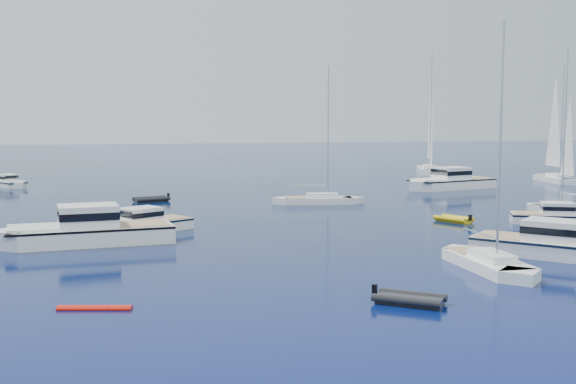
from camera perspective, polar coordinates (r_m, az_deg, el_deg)
The scene contains 16 objects.
ground at distance 36.31m, azimuth 10.83°, elevation -7.45°, with size 400.00×400.00×0.00m, color navy.
motor_cruiser_right at distance 46.39m, azimuth 20.24°, elevation -4.80°, with size 3.29×10.74×2.82m, color white, non-canonical shape.
motor_cruiser_left at distance 53.73m, azimuth -11.62°, elevation -3.13°, with size 2.71×8.84×2.32m, color white, non-canonical shape.
motor_cruiser_centre at distance 49.76m, azimuth -15.62°, elevation -3.95°, with size 3.85×12.58×3.30m, color white, non-canonical shape.
motor_cruiser_far_r at distance 61.01m, azimuth 20.46°, elevation -2.32°, with size 2.48×8.09×2.12m, color white, non-canonical shape.
motor_cruiser_distant at distance 86.60m, azimuth 12.53°, elevation 0.24°, with size 3.79×12.38×3.25m, color white, non-canonical shape.
motor_cruiser_horizon at distance 93.47m, azimuth -21.07°, elevation 0.39°, with size 2.25×7.34×1.93m, color white, non-canonical shape.
sailboat_fore at distance 41.64m, azimuth 15.39°, elevation -5.84°, with size 2.45×9.41×13.83m, color white, non-canonical shape.
sailboat_mid_r at distance 65.75m, azimuth 21.31°, elevation -1.78°, with size 2.62×10.09×14.84m, color silver, non-canonical shape.
sailboat_centre at distance 70.22m, azimuth 2.38°, elevation -0.92°, with size 2.42×9.32×13.70m, color silver, non-canonical shape.
sailboat_sails_r at distance 100.04m, azimuth 20.25°, elevation 0.75°, with size 2.75×10.59×15.57m, color white, non-canonical shape.
sailboat_sails_far at distance 110.80m, azimuth 10.99°, elevation 1.47°, with size 3.24×12.47×18.33m, color white, non-canonical shape.
tender_yellow at distance 59.43m, azimuth 12.86°, elevation -2.30°, with size 1.77×3.13×0.95m, color gold, non-canonical shape.
tender_grey_near at distance 33.26m, azimuth 9.50°, elevation -8.66°, with size 1.83×3.26×0.95m, color black, non-canonical shape.
tender_grey_far at distance 73.16m, azimuth -10.67°, elevation -0.74°, with size 1.97×3.59×0.95m, color black, non-canonical shape.
kayak_orange at distance 33.05m, azimuth -14.91°, elevation -8.87°, with size 0.56×3.21×0.30m, color red, non-canonical shape.
Camera 1 is at (-14.51, -32.23, 8.30)m, focal length 45.37 mm.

